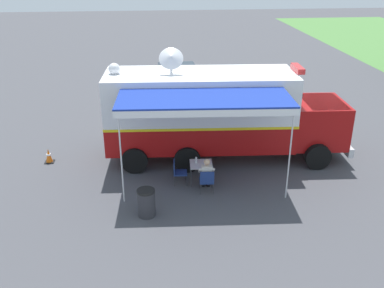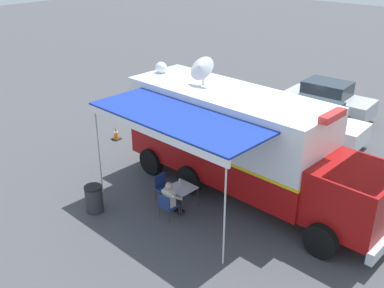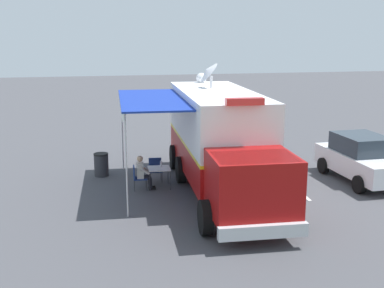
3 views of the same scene
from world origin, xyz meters
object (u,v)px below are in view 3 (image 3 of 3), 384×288
Objects in this scene: command_truck at (220,138)px; folding_chair_beside_table at (155,168)px; traffic_cone at (186,143)px; folding_chair_at_table at (137,176)px; trash_bin at (101,165)px; folding_table at (159,169)px; seated_responder at (143,172)px; car_behind_truck at (362,158)px; water_bottle at (161,164)px.

command_truck is 11.04× the size of folding_chair_beside_table.
traffic_cone is (-2.21, -4.96, -0.23)m from folding_chair_beside_table.
folding_chair_at_table is 0.96× the size of trash_bin.
seated_responder is at bearing 10.55° from folding_table.
car_behind_truck is at bearing 175.09° from seated_responder.
folding_table is 0.97× the size of folding_chair_beside_table.
folding_chair_at_table is (0.90, 0.27, -0.32)m from water_bottle.
folding_chair_at_table is 1.50× the size of traffic_cone.
water_bottle is 2.80m from trash_bin.
traffic_cone is (-2.81, -5.92, -0.37)m from seated_responder.
folding_chair_at_table is 1.00× the size of folding_chair_beside_table.
water_bottle is (1.93, -1.10, -1.11)m from command_truck.
folding_table is 0.67× the size of seated_responder.
command_truck reaches higher than trash_bin.
seated_responder is (0.60, 0.96, 0.14)m from folding_chair_beside_table.
trash_bin reaches higher than traffic_cone.
folding_chair_beside_table is 0.70× the size of seated_responder.
water_bottle is at bearing -121.26° from folding_table.
traffic_cone is at bearing -114.04° from folding_chair_beside_table.
traffic_cone is at bearing -110.72° from folding_table.
folding_chair_at_table is 6.63m from traffic_cone.
car_behind_truck is (-7.65, 0.82, 0.21)m from folding_table.
water_bottle is at bearing -163.21° from folding_chair_at_table.
command_truck is 2.57m from folding_table.
command_truck reaches higher than folding_chair_at_table.
car_behind_truck is (-9.65, 2.79, 0.42)m from trash_bin.
traffic_cone is at bearing -115.36° from seated_responder.
traffic_cone is at bearing -91.38° from command_truck.
folding_table is 6.22m from traffic_cone.
water_bottle reaches higher than folding_chair_beside_table.
folding_table is at bearing -24.62° from command_truck.
water_bottle is 0.05× the size of car_behind_truck.
seated_responder is (-0.19, 0.01, 0.14)m from folding_chair_at_table.
car_behind_truck is at bearing 172.51° from water_bottle.
car_behind_truck is (-7.55, 0.99, 0.05)m from water_bottle.
folding_chair_at_table is at bearing 7.38° from folding_table.
seated_responder is 2.51m from trash_bin.
seated_responder is at bearing 21.60° from water_bottle.
folding_table is 0.62m from seated_responder.
folding_table is at bearing 58.74° from water_bottle.
folding_chair_beside_table is (2.05, -1.78, -1.43)m from command_truck.
water_bottle is 6.04m from traffic_cone.
trash_bin is (1.21, -2.07, -0.06)m from folding_chair_at_table.
folding_chair_beside_table is (0.01, -0.85, -0.16)m from folding_table.
trash_bin is 1.57× the size of traffic_cone.
car_behind_truck is at bearing 163.88° from trash_bin.
car_behind_truck is at bearing 167.69° from folding_chair_beside_table.
command_truck is 3.07m from folding_chair_beside_table.
trash_bin is (1.39, -2.08, -0.20)m from seated_responder.
command_truck is 11.41× the size of folding_table.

